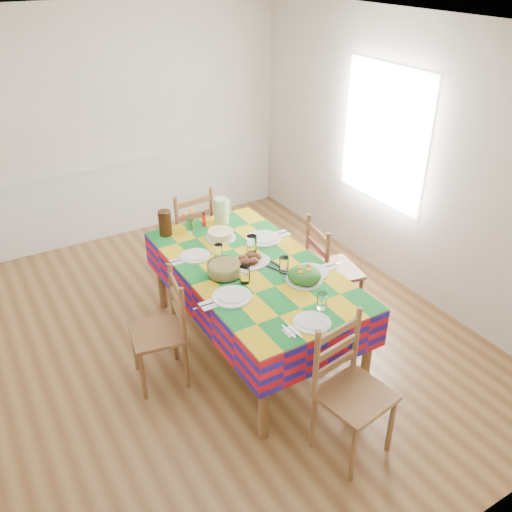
# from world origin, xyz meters

# --- Properties ---
(room) EXTENTS (4.58, 5.08, 2.78)m
(room) POSITION_xyz_m (0.00, 0.00, 1.35)
(room) COLOR brown
(room) RESTS_ON ground
(wainscot) EXTENTS (4.41, 0.06, 0.92)m
(wainscot) POSITION_xyz_m (0.00, 2.48, 0.49)
(wainscot) COLOR white
(wainscot) RESTS_ON room
(window_right) EXTENTS (0.00, 1.40, 1.40)m
(window_right) POSITION_xyz_m (2.23, 0.30, 1.50)
(window_right) COLOR white
(window_right) RESTS_ON room
(dining_table) EXTENTS (1.14, 2.12, 0.82)m
(dining_table) POSITION_xyz_m (0.35, -0.27, 0.73)
(dining_table) COLOR brown
(dining_table) RESTS_ON room
(setting_near_head) EXTENTS (0.44, 0.30, 0.13)m
(setting_near_head) POSITION_xyz_m (0.38, -1.12, 0.85)
(setting_near_head) COLOR silver
(setting_near_head) RESTS_ON dining_table
(setting_left_near) EXTENTS (0.57, 0.34, 0.15)m
(setting_left_near) POSITION_xyz_m (0.05, -0.54, 0.86)
(setting_left_near) COLOR silver
(setting_left_near) RESTS_ON dining_table
(setting_left_far) EXTENTS (0.48, 0.29, 0.13)m
(setting_left_far) POSITION_xyz_m (0.07, 0.09, 0.85)
(setting_left_far) COLOR silver
(setting_left_far) RESTS_ON dining_table
(setting_right_near) EXTENTS (0.54, 0.31, 0.14)m
(setting_right_near) POSITION_xyz_m (0.66, -0.56, 0.86)
(setting_right_near) COLOR silver
(setting_right_near) RESTS_ON dining_table
(setting_right_far) EXTENTS (0.61, 0.35, 0.16)m
(setting_right_far) POSITION_xyz_m (0.62, 0.05, 0.86)
(setting_right_far) COLOR silver
(setting_right_far) RESTS_ON dining_table
(meat_platter) EXTENTS (0.38, 0.27, 0.07)m
(meat_platter) POSITION_xyz_m (0.36, -0.21, 0.85)
(meat_platter) COLOR silver
(meat_platter) RESTS_ON dining_table
(salad_platter) EXTENTS (0.30, 0.30, 0.13)m
(salad_platter) POSITION_xyz_m (0.60, -0.67, 0.87)
(salad_platter) COLOR silver
(salad_platter) RESTS_ON dining_table
(pasta_bowl) EXTENTS (0.28, 0.28, 0.10)m
(pasta_bowl) POSITION_xyz_m (0.09, -0.26, 0.87)
(pasta_bowl) COLOR white
(pasta_bowl) RESTS_ON dining_table
(cake) EXTENTS (0.28, 0.28, 0.08)m
(cake) POSITION_xyz_m (0.36, 0.32, 0.86)
(cake) COLOR silver
(cake) RESTS_ON dining_table
(serving_utensils) EXTENTS (0.16, 0.36, 0.01)m
(serving_utensils) POSITION_xyz_m (0.51, -0.36, 0.83)
(serving_utensils) COLOR black
(serving_utensils) RESTS_ON dining_table
(flower_vase) EXTENTS (0.15, 0.12, 0.23)m
(flower_vase) POSITION_xyz_m (0.17, 0.58, 0.92)
(flower_vase) COLOR white
(flower_vase) RESTS_ON dining_table
(hot_sauce) EXTENTS (0.04, 0.04, 0.15)m
(hot_sauce) POSITION_xyz_m (0.34, 0.62, 0.90)
(hot_sauce) COLOR red
(hot_sauce) RESTS_ON dining_table
(green_pitcher) EXTENTS (0.15, 0.15, 0.25)m
(green_pitcher) POSITION_xyz_m (0.52, 0.61, 0.95)
(green_pitcher) COLOR #B1D898
(green_pitcher) RESTS_ON dining_table
(tea_pitcher) EXTENTS (0.12, 0.12, 0.24)m
(tea_pitcher) POSITION_xyz_m (-0.05, 0.65, 0.94)
(tea_pitcher) COLOR black
(tea_pitcher) RESTS_ON dining_table
(name_card) EXTENTS (0.09, 0.03, 0.02)m
(name_card) POSITION_xyz_m (0.33, -1.26, 0.83)
(name_card) COLOR silver
(name_card) RESTS_ON dining_table
(chair_near) EXTENTS (0.53, 0.51, 1.05)m
(chair_near) POSITION_xyz_m (0.35, -1.60, 0.52)
(chair_near) COLOR brown
(chair_near) RESTS_ON room
(chair_far) EXTENTS (0.50, 0.48, 1.06)m
(chair_far) POSITION_xyz_m (0.36, 1.06, 0.52)
(chair_far) COLOR brown
(chair_far) RESTS_ON room
(chair_left) EXTENTS (0.48, 0.49, 0.98)m
(chair_left) POSITION_xyz_m (-0.49, -0.28, 0.48)
(chair_left) COLOR brown
(chair_left) RESTS_ON room
(chair_right) EXTENTS (0.51, 0.53, 1.04)m
(chair_right) POSITION_xyz_m (1.20, -0.26, 0.51)
(chair_right) COLOR brown
(chair_right) RESTS_ON room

